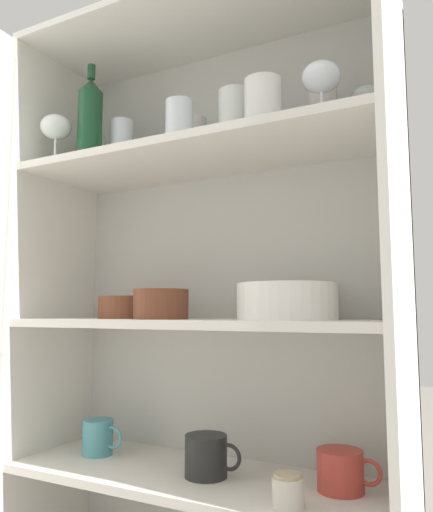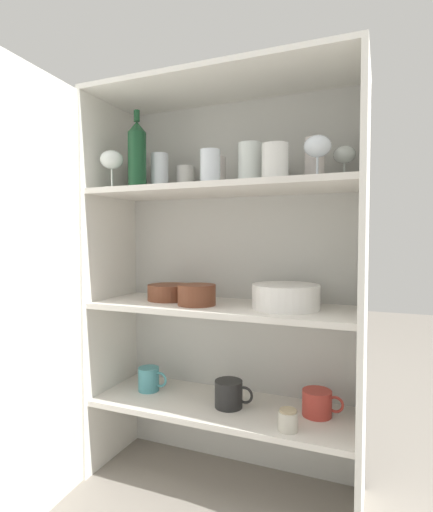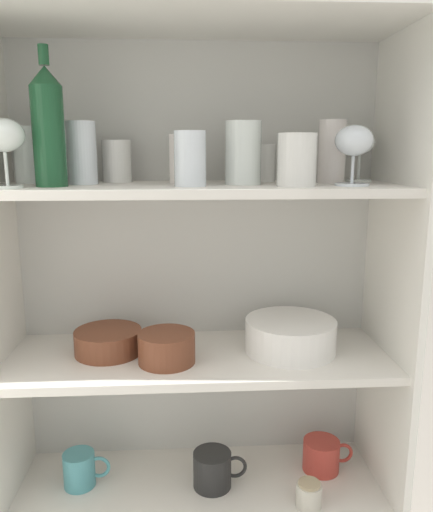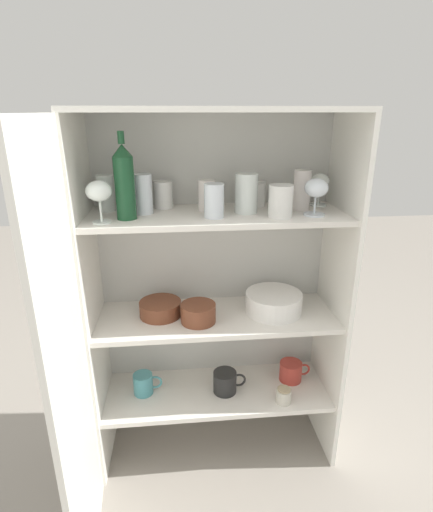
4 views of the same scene
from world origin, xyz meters
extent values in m
cube|color=silver|center=(0.00, 0.33, 0.70)|extent=(0.96, 0.02, 1.40)
cube|color=white|center=(-0.47, 0.16, 0.70)|extent=(0.02, 0.35, 1.40)
cube|color=white|center=(0.47, 0.16, 0.70)|extent=(0.02, 0.35, 1.40)
cube|color=white|center=(0.00, 0.16, 1.41)|extent=(0.96, 0.35, 0.02)
cube|color=silver|center=(0.00, 0.16, 0.28)|extent=(0.92, 0.32, 0.02)
cube|color=silver|center=(0.00, 0.16, 0.64)|extent=(0.92, 0.32, 0.02)
cube|color=silver|center=(0.00, 0.16, 1.05)|extent=(0.92, 0.32, 0.02)
cylinder|color=white|center=(0.21, 0.08, 1.12)|extent=(0.08, 0.08, 0.11)
cylinder|color=silver|center=(-0.03, 0.20, 1.12)|extent=(0.06, 0.06, 0.11)
cylinder|color=white|center=(0.16, 0.26, 1.10)|extent=(0.07, 0.07, 0.09)
cylinder|color=white|center=(-0.26, 0.18, 1.13)|extent=(0.07, 0.07, 0.14)
cylinder|color=white|center=(-0.40, 0.23, 1.12)|extent=(0.06, 0.06, 0.13)
cylinder|color=white|center=(-0.19, 0.26, 1.11)|extent=(0.07, 0.07, 0.10)
cylinder|color=white|center=(-0.02, 0.10, 1.12)|extent=(0.07, 0.07, 0.12)
cylinder|color=white|center=(0.10, 0.16, 1.13)|extent=(0.08, 0.08, 0.14)
cylinder|color=silver|center=(0.32, 0.18, 1.13)|extent=(0.06, 0.06, 0.15)
cylinder|color=white|center=(0.34, 0.09, 1.06)|extent=(0.07, 0.07, 0.01)
cylinder|color=white|center=(0.34, 0.09, 1.09)|extent=(0.01, 0.01, 0.06)
ellipsoid|color=white|center=(0.34, 0.09, 1.16)|extent=(0.08, 0.08, 0.07)
cylinder|color=white|center=(0.40, 0.24, 1.06)|extent=(0.06, 0.06, 0.01)
cylinder|color=white|center=(0.40, 0.24, 1.10)|extent=(0.01, 0.01, 0.06)
ellipsoid|color=white|center=(0.40, 0.24, 1.15)|extent=(0.07, 0.07, 0.06)
cylinder|color=white|center=(-0.39, 0.06, 1.06)|extent=(0.06, 0.06, 0.01)
cylinder|color=white|center=(-0.39, 0.06, 1.10)|extent=(0.01, 0.01, 0.07)
ellipsoid|color=white|center=(-0.39, 0.06, 1.17)|extent=(0.08, 0.08, 0.07)
cylinder|color=#194728|center=(-0.31, 0.11, 1.16)|extent=(0.07, 0.07, 0.21)
cone|color=#194728|center=(-0.31, 0.11, 1.29)|extent=(0.07, 0.07, 0.04)
cylinder|color=#194728|center=(-0.31, 0.11, 1.33)|extent=(0.02, 0.02, 0.04)
cylinder|color=white|center=(0.23, 0.17, 0.65)|extent=(0.22, 0.22, 0.01)
cylinder|color=white|center=(0.23, 0.17, 0.66)|extent=(0.22, 0.22, 0.01)
cylinder|color=white|center=(0.23, 0.17, 0.67)|extent=(0.22, 0.22, 0.01)
cylinder|color=white|center=(0.23, 0.17, 0.68)|extent=(0.22, 0.22, 0.01)
cylinder|color=white|center=(0.23, 0.17, 0.69)|extent=(0.22, 0.22, 0.01)
cylinder|color=white|center=(0.23, 0.17, 0.70)|extent=(0.22, 0.22, 0.01)
cylinder|color=white|center=(0.23, 0.17, 0.70)|extent=(0.22, 0.22, 0.01)
cylinder|color=white|center=(0.23, 0.17, 0.71)|extent=(0.22, 0.22, 0.01)
cylinder|color=white|center=(0.23, 0.17, 0.72)|extent=(0.22, 0.22, 0.01)
cylinder|color=brown|center=(-0.22, 0.18, 0.68)|extent=(0.16, 0.16, 0.06)
torus|color=brown|center=(-0.22, 0.18, 0.70)|extent=(0.16, 0.16, 0.01)
cylinder|color=brown|center=(-0.08, 0.12, 0.68)|extent=(0.13, 0.13, 0.07)
torus|color=brown|center=(-0.08, 0.12, 0.71)|extent=(0.13, 0.13, 0.01)
cylinder|color=#BC3D33|center=(0.33, 0.20, 0.33)|extent=(0.10, 0.10, 0.08)
torus|color=#BC3D33|center=(0.39, 0.20, 0.33)|extent=(0.06, 0.01, 0.06)
cylinder|color=black|center=(0.03, 0.15, 0.33)|extent=(0.10, 0.10, 0.09)
torus|color=black|center=(0.09, 0.15, 0.34)|extent=(0.06, 0.01, 0.06)
cylinder|color=teal|center=(-0.31, 0.17, 0.33)|extent=(0.08, 0.08, 0.09)
torus|color=teal|center=(-0.26, 0.17, 0.34)|extent=(0.06, 0.01, 0.06)
cylinder|color=beige|center=(0.26, 0.06, 0.32)|extent=(0.06, 0.06, 0.06)
cylinder|color=tan|center=(0.26, 0.06, 0.35)|extent=(0.05, 0.05, 0.01)
camera|label=1|loc=(0.60, -0.90, 0.66)|focal=35.00mm
camera|label=2|loc=(0.52, -1.14, 0.88)|focal=28.00mm
camera|label=3|loc=(-0.03, -0.99, 1.13)|focal=35.00mm
camera|label=4|loc=(-0.14, -1.23, 1.40)|focal=28.00mm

